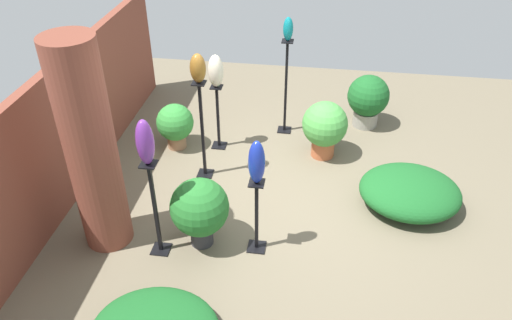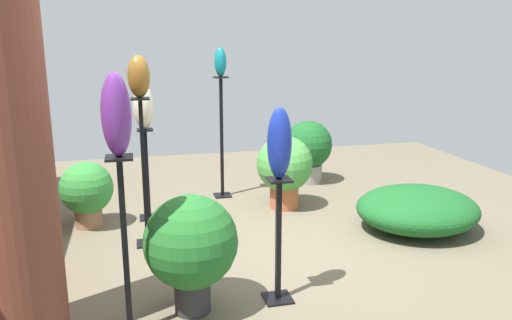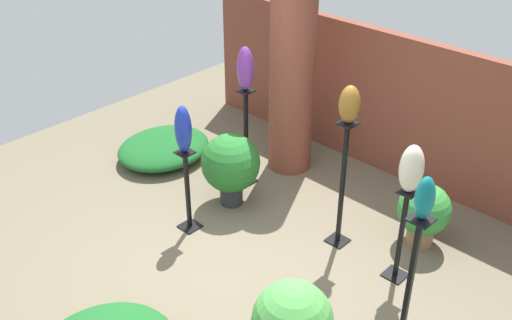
% 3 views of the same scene
% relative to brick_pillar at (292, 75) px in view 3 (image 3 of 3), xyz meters
% --- Properties ---
extents(ground_plane, '(8.00, 8.00, 0.00)m').
position_rel_brick_pillar_xyz_m(ground_plane, '(0.97, -1.79, -1.19)').
color(ground_plane, '#6B604C').
extents(brick_wall_back, '(5.60, 0.12, 1.69)m').
position_rel_brick_pillar_xyz_m(brick_wall_back, '(0.97, 0.73, -0.35)').
color(brick_wall_back, brown).
rests_on(brick_wall_back, ground).
extents(brick_pillar, '(0.52, 0.52, 2.38)m').
position_rel_brick_pillar_xyz_m(brick_pillar, '(0.00, 0.00, 0.00)').
color(brick_pillar, brown).
rests_on(brick_pillar, ground).
extents(pedestal_bronze, '(0.20, 0.20, 1.35)m').
position_rel_brick_pillar_xyz_m(pedestal_bronze, '(1.34, -0.79, -0.57)').
color(pedestal_bronze, black).
rests_on(pedestal_bronze, ground).
extents(pedestal_cobalt, '(0.20, 0.20, 0.91)m').
position_rel_brick_pillar_xyz_m(pedestal_cobalt, '(0.07, -1.67, -0.78)').
color(pedestal_cobalt, black).
rests_on(pedestal_cobalt, ground).
extents(pedestal_violet, '(0.20, 0.20, 1.17)m').
position_rel_brick_pillar_xyz_m(pedestal_violet, '(-0.11, -0.63, -0.66)').
color(pedestal_violet, black).
rests_on(pedestal_violet, ground).
extents(pedestal_ivory, '(0.20, 0.20, 0.95)m').
position_rel_brick_pillar_xyz_m(pedestal_ivory, '(2.04, -0.84, -0.76)').
color(pedestal_ivory, black).
rests_on(pedestal_ivory, ground).
extents(pedestal_teal, '(0.20, 0.20, 1.43)m').
position_rel_brick_pillar_xyz_m(pedestal_teal, '(2.61, -1.73, -0.53)').
color(pedestal_teal, black).
rests_on(pedestal_teal, ground).
extents(art_vase_bronze, '(0.19, 0.19, 0.36)m').
position_rel_brick_pillar_xyz_m(art_vase_bronze, '(1.34, -0.79, 0.34)').
color(art_vase_bronze, brown).
rests_on(art_vase_bronze, pedestal_bronze).
extents(art_vase_cobalt, '(0.16, 0.17, 0.49)m').
position_rel_brick_pillar_xyz_m(art_vase_cobalt, '(0.07, -1.67, -0.03)').
color(art_vase_cobalt, '#192D9E').
rests_on(art_vase_cobalt, pedestal_cobalt).
extents(art_vase_violet, '(0.19, 0.17, 0.49)m').
position_rel_brick_pillar_xyz_m(art_vase_violet, '(-0.11, -0.63, 0.22)').
color(art_vase_violet, '#6B2D8C').
rests_on(art_vase_violet, pedestal_violet).
extents(art_vase_ivory, '(0.21, 0.20, 0.45)m').
position_rel_brick_pillar_xyz_m(art_vase_ivory, '(2.04, -0.84, -0.01)').
color(art_vase_ivory, beige).
rests_on(art_vase_ivory, pedestal_ivory).
extents(art_vase_teal, '(0.13, 0.14, 0.33)m').
position_rel_brick_pillar_xyz_m(art_vase_teal, '(2.61, -1.73, 0.40)').
color(art_vase_teal, '#0F727A').
rests_on(art_vase_teal, pedestal_teal).
extents(potted_plant_front_right, '(0.52, 0.52, 0.67)m').
position_rel_brick_pillar_xyz_m(potted_plant_front_right, '(1.94, -0.24, -0.81)').
color(potted_plant_front_right, '#936B4C').
rests_on(potted_plant_front_right, ground).
extents(potted_plant_mid_left, '(0.64, 0.64, 0.83)m').
position_rel_brick_pillar_xyz_m(potted_plant_mid_left, '(0.07, -1.06, -0.70)').
color(potted_plant_mid_left, '#2D2D33').
rests_on(potted_plant_mid_left, ground).
extents(foliage_bed_east, '(1.03, 1.18, 0.27)m').
position_rel_brick_pillar_xyz_m(foliage_bed_east, '(-1.25, -0.94, -1.05)').
color(foliage_bed_east, '#195923').
rests_on(foliage_bed_east, ground).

